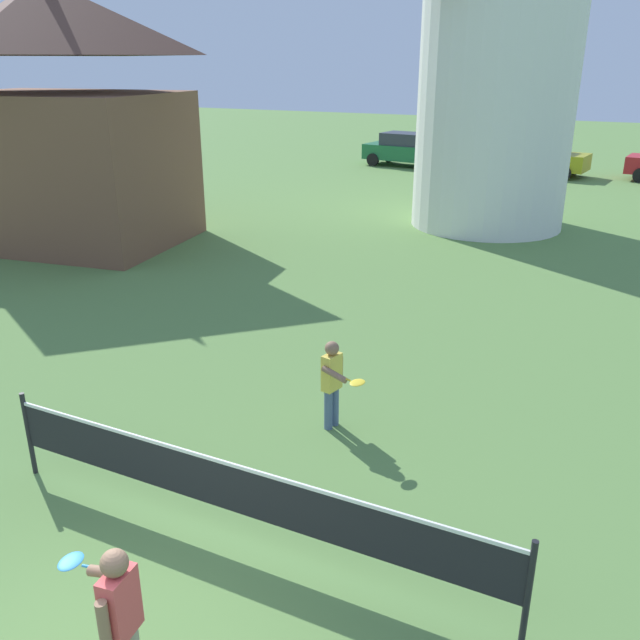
{
  "coord_description": "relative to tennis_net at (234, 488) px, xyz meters",
  "views": [
    {
      "loc": [
        3.5,
        -2.97,
        4.77
      ],
      "look_at": [
        0.17,
        3.8,
        1.84
      ],
      "focal_mm": 37.6,
      "sensor_mm": 36.0,
      "label": 1
    }
  ],
  "objects": [
    {
      "name": "parked_car_green",
      "position": [
        -7.52,
        26.67,
        0.12
      ],
      "size": [
        4.1,
        2.23,
        1.56
      ],
      "color": "#1E6638",
      "rests_on": "ground_plane"
    },
    {
      "name": "player_near",
      "position": [
        0.2,
        -1.9,
        0.11
      ],
      "size": [
        0.81,
        0.49,
        1.42
      ],
      "color": "#9E937F",
      "rests_on": "ground_plane"
    },
    {
      "name": "chapel",
      "position": [
        -11.1,
        8.82,
        2.59
      ],
      "size": [
        6.92,
        5.51,
        7.6
      ],
      "color": "brown",
      "rests_on": "ground_plane"
    },
    {
      "name": "parked_car_mustard",
      "position": [
        -1.46,
        26.74,
        0.12
      ],
      "size": [
        4.58,
        2.3,
        1.56
      ],
      "color": "#999919",
      "rests_on": "ground_plane"
    },
    {
      "name": "player_far",
      "position": [
        -0.12,
        2.63,
        0.04
      ],
      "size": [
        0.72,
        0.64,
        1.29
      ],
      "color": "slate",
      "rests_on": "ground_plane"
    },
    {
      "name": "tennis_net",
      "position": [
        0.0,
        0.0,
        0.0
      ],
      "size": [
        5.97,
        0.06,
        1.1
      ],
      "color": "black",
      "rests_on": "ground_plane"
    }
  ]
}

